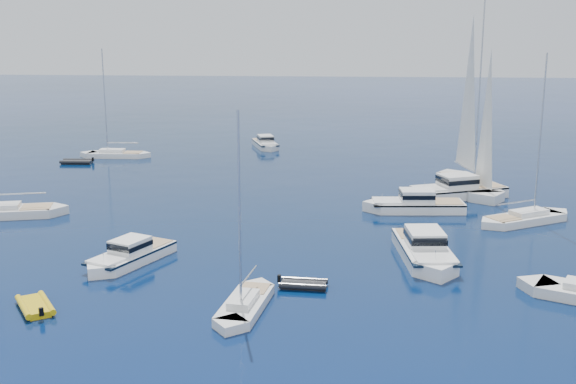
% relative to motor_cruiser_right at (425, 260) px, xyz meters
% --- Properties ---
extents(ground, '(400.00, 400.00, 0.00)m').
position_rel_motor_cruiser_right_xyz_m(ground, '(-11.43, -15.90, 0.00)').
color(ground, navy).
rests_on(ground, ground).
extents(motor_cruiser_right, '(4.22, 10.60, 2.71)m').
position_rel_motor_cruiser_right_xyz_m(motor_cruiser_right, '(0.00, 0.00, 0.00)').
color(motor_cruiser_right, white).
rests_on(motor_cruiser_right, ground).
extents(motor_cruiser_left, '(5.61, 8.62, 2.18)m').
position_rel_motor_cruiser_right_xyz_m(motor_cruiser_left, '(-20.26, -2.40, 0.00)').
color(motor_cruiser_left, white).
rests_on(motor_cruiser_left, ground).
extents(motor_cruiser_centre, '(9.68, 3.65, 2.49)m').
position_rel_motor_cruiser_right_xyz_m(motor_cruiser_centre, '(0.46, 13.40, 0.00)').
color(motor_cruiser_centre, white).
rests_on(motor_cruiser_centre, ground).
extents(motor_cruiser_distant, '(11.22, 7.14, 2.83)m').
position_rel_motor_cruiser_right_xyz_m(motor_cruiser_distant, '(4.74, 18.93, 0.00)').
color(motor_cruiser_distant, silver).
rests_on(motor_cruiser_distant, ground).
extents(motor_cruiser_horizon, '(4.86, 8.36, 2.10)m').
position_rel_motor_cruiser_right_xyz_m(motor_cruiser_horizon, '(-16.33, 45.76, 0.00)').
color(motor_cruiser_horizon, silver).
rests_on(motor_cruiser_horizon, ground).
extents(sailboat_fore, '(3.17, 8.39, 12.03)m').
position_rel_motor_cruiser_right_xyz_m(sailboat_fore, '(-11.20, -9.87, 0.00)').
color(sailboat_fore, silver).
rests_on(sailboat_fore, ground).
extents(sailboat_mid_l, '(11.56, 5.67, 16.45)m').
position_rel_motor_cruiser_right_xyz_m(sailboat_mid_l, '(-34.57, 8.71, 0.00)').
color(sailboat_mid_l, silver).
rests_on(sailboat_mid_l, ground).
extents(sailboat_centre, '(9.64, 7.22, 14.32)m').
position_rel_motor_cruiser_right_xyz_m(sailboat_centre, '(9.27, 10.44, 0.00)').
color(sailboat_centre, white).
rests_on(sailboat_centre, ground).
extents(sailboat_sails_r, '(6.10, 13.87, 19.76)m').
position_rel_motor_cruiser_right_xyz_m(sailboat_sails_r, '(6.53, 22.09, 0.00)').
color(sailboat_sails_r, silver).
rests_on(sailboat_sails_r, ground).
extents(sailboat_far_l, '(9.38, 2.67, 13.70)m').
position_rel_motor_cruiser_right_xyz_m(sailboat_far_l, '(-34.09, 37.07, 0.00)').
color(sailboat_far_l, white).
rests_on(sailboat_far_l, ground).
extents(tender_yellow, '(3.69, 4.10, 0.95)m').
position_rel_motor_cruiser_right_xyz_m(tender_yellow, '(-23.18, -10.88, 0.00)').
color(tender_yellow, gold).
rests_on(tender_yellow, ground).
extents(tender_grey_near, '(3.20, 1.95, 0.95)m').
position_rel_motor_cruiser_right_xyz_m(tender_grey_near, '(-8.06, -6.12, 0.00)').
color(tender_grey_near, black).
rests_on(tender_grey_near, ground).
extents(tender_grey_far, '(3.94, 2.28, 0.95)m').
position_rel_motor_cruiser_right_xyz_m(tender_grey_far, '(-37.30, 32.65, 0.00)').
color(tender_grey_far, black).
rests_on(tender_grey_far, ground).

